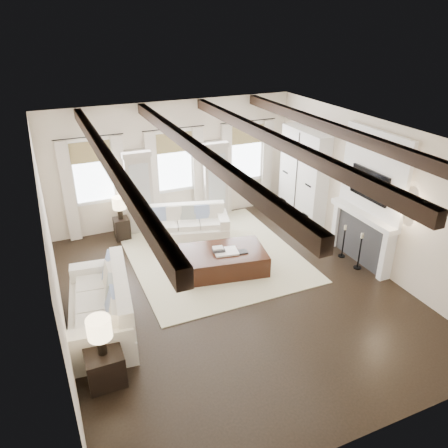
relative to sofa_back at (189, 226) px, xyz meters
name	(u,v)px	position (x,y,z in m)	size (l,w,h in m)	color
ground	(234,292)	(0.05, -2.60, -0.34)	(7.50, 7.50, 0.00)	black
room_shell	(250,185)	(0.80, -1.70, 1.55)	(6.54, 7.54, 3.22)	#F3E3CB
area_rug	(213,255)	(0.23, -1.05, -0.33)	(3.71, 4.17, 0.02)	beige
sofa_back	(189,226)	(0.00, 0.00, 0.00)	(2.10, 1.36, 0.83)	white
sofa_left	(104,308)	(-2.51, -2.65, 0.07)	(1.33, 2.44, 1.00)	white
ottoman	(223,261)	(0.18, -1.74, -0.10)	(1.81, 1.13, 0.47)	black
tray	(226,252)	(0.22, -1.81, 0.16)	(0.50, 0.38, 0.04)	white
book_lower	(219,250)	(0.07, -1.75, 0.20)	(0.26, 0.20, 0.04)	#262628
book_upper	(218,248)	(0.07, -1.72, 0.23)	(0.22, 0.17, 0.03)	beige
book_loose	(242,252)	(0.53, -1.95, 0.15)	(0.24, 0.18, 0.03)	#262628
side_table_front	(105,367)	(-2.74, -3.97, -0.06)	(0.55, 0.55, 0.55)	black
lamp_front	(99,330)	(-2.74, -3.97, 0.64)	(0.36, 0.36, 0.62)	black
side_table_back	(122,228)	(-1.53, 0.65, -0.06)	(0.36, 0.36, 0.55)	black
lamp_back	(119,204)	(-1.53, 0.65, 0.59)	(0.33, 0.33, 0.56)	black
candlestick_near	(359,254)	(2.95, -2.86, 0.02)	(0.18, 0.18, 0.87)	black
candlestick_far	(343,244)	(2.95, -2.30, 0.00)	(0.16, 0.16, 0.80)	black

